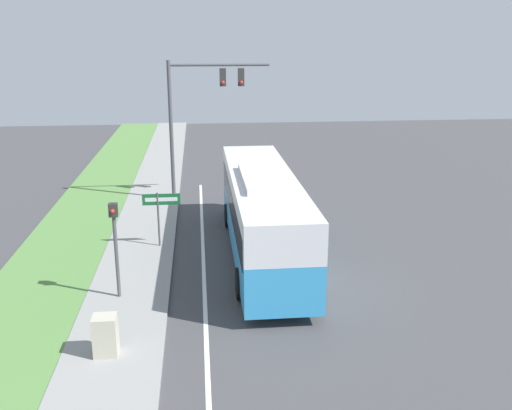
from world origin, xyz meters
TOP-DOWN VIEW (x-y plane):
  - ground_plane at (0.00, 0.00)m, footprint 80.00×80.00m
  - sidewalk at (-6.20, 0.00)m, footprint 2.80×80.00m
  - grass_verge at (-9.40, 0.00)m, footprint 3.60×80.00m
  - lane_divider_near at (-3.60, 0.00)m, footprint 0.14×30.00m
  - bus at (-1.22, 3.33)m, footprint 2.65×12.29m
  - signal_gantry at (-3.62, 11.76)m, footprint 5.23×0.41m
  - pedestrian_signal at (-6.46, -0.17)m, footprint 0.28×0.34m
  - street_sign at (-5.30, 4.59)m, footprint 1.54×0.08m
  - utility_cabinet at (-6.35, -3.85)m, footprint 0.64×0.58m

SIDE VIEW (x-z plane):
  - ground_plane at x=0.00m, z-range 0.00..0.00m
  - lane_divider_near at x=-3.60m, z-range 0.00..0.01m
  - grass_verge at x=-9.40m, z-range 0.00..0.10m
  - sidewalk at x=-6.20m, z-range 0.00..0.12m
  - utility_cabinet at x=-6.35m, z-range 0.12..1.27m
  - street_sign at x=-5.30m, z-range 0.56..2.96m
  - bus at x=-1.22m, z-range 0.17..3.75m
  - pedestrian_signal at x=-6.46m, z-range 0.59..3.97m
  - signal_gantry at x=-3.62m, z-range 1.46..8.84m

